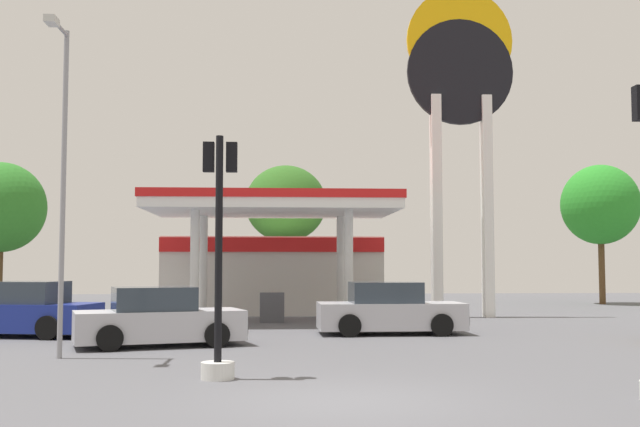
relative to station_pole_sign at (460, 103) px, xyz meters
The scene contains 11 objects.
ground_plane 21.77m from the station_pole_sign, 109.37° to the right, with size 90.00×90.00×0.00m, color #56565B.
gas_station 10.80m from the station_pole_sign, 158.46° to the left, with size 9.38×12.59×4.72m.
station_pole_sign is the anchor object (origin of this frame).
car_0 11.76m from the station_pole_sign, 119.35° to the right, with size 4.52×2.13×1.60m.
car_1 17.11m from the station_pole_sign, 135.67° to the right, with size 4.66×2.99×1.55m.
car_3 18.88m from the station_pole_sign, 153.92° to the right, with size 4.85×2.75×1.64m.
traffic_signal_0 19.85m from the station_pole_sign, 118.13° to the right, with size 0.65×0.67×4.57m.
tree_0 24.85m from the station_pole_sign, 155.11° to the left, with size 4.71×4.71×7.62m.
tree_1 12.02m from the station_pole_sign, 128.45° to the left, with size 4.26×4.26×7.38m.
tree_2 14.76m from the station_pole_sign, 44.24° to the left, with size 4.26×4.26×7.69m.
corner_streetlamp 18.77m from the station_pole_sign, 133.60° to the right, with size 0.24×1.48×7.60m.
Camera 1 is at (-1.10, -11.99, 2.11)m, focal length 42.50 mm.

